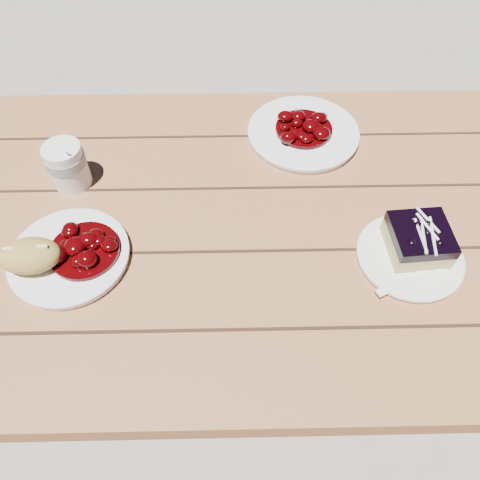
{
  "coord_description": "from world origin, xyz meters",
  "views": [
    {
      "loc": [
        0.1,
        -0.58,
        1.47
      ],
      "look_at": [
        0.11,
        -0.1,
        0.81
      ],
      "focal_mm": 35.0,
      "sensor_mm": 36.0,
      "label": 1
    }
  ],
  "objects_px": {
    "blueberry_cake": "(418,240)",
    "coffee_cup": "(68,166)",
    "bread_roll": "(30,256)",
    "second_plate": "(303,134)",
    "picnic_table": "(189,264)",
    "dessert_plate": "(409,257)",
    "main_plate": "(70,257)"
  },
  "relations": [
    {
      "from": "picnic_table",
      "to": "coffee_cup",
      "type": "distance_m",
      "value": 0.33
    },
    {
      "from": "coffee_cup",
      "to": "dessert_plate",
      "type": "bearing_deg",
      "value": -17.39
    },
    {
      "from": "picnic_table",
      "to": "bread_roll",
      "type": "relative_size",
      "value": 18.44
    },
    {
      "from": "second_plate",
      "to": "bread_roll",
      "type": "bearing_deg",
      "value": -146.03
    },
    {
      "from": "dessert_plate",
      "to": "picnic_table",
      "type": "bearing_deg",
      "value": 166.56
    },
    {
      "from": "blueberry_cake",
      "to": "dessert_plate",
      "type": "bearing_deg",
      "value": -127.77
    },
    {
      "from": "picnic_table",
      "to": "main_plate",
      "type": "relative_size",
      "value": 9.34
    },
    {
      "from": "picnic_table",
      "to": "bread_roll",
      "type": "xyz_separation_m",
      "value": [
        -0.26,
        -0.11,
        0.21
      ]
    },
    {
      "from": "main_plate",
      "to": "coffee_cup",
      "type": "xyz_separation_m",
      "value": [
        -0.03,
        0.2,
        0.04
      ]
    },
    {
      "from": "dessert_plate",
      "to": "second_plate",
      "type": "height_order",
      "value": "second_plate"
    },
    {
      "from": "bread_roll",
      "to": "blueberry_cake",
      "type": "height_order",
      "value": "bread_roll"
    },
    {
      "from": "blueberry_cake",
      "to": "second_plate",
      "type": "bearing_deg",
      "value": 114.19
    },
    {
      "from": "blueberry_cake",
      "to": "second_plate",
      "type": "height_order",
      "value": "blueberry_cake"
    },
    {
      "from": "dessert_plate",
      "to": "second_plate",
      "type": "bearing_deg",
      "value": 115.85
    },
    {
      "from": "second_plate",
      "to": "dessert_plate",
      "type": "bearing_deg",
      "value": -64.15
    },
    {
      "from": "bread_roll",
      "to": "picnic_table",
      "type": "bearing_deg",
      "value": 23.71
    },
    {
      "from": "main_plate",
      "to": "bread_roll",
      "type": "relative_size",
      "value": 1.97
    },
    {
      "from": "bread_roll",
      "to": "dessert_plate",
      "type": "distance_m",
      "value": 0.68
    },
    {
      "from": "main_plate",
      "to": "second_plate",
      "type": "relative_size",
      "value": 0.87
    },
    {
      "from": "dessert_plate",
      "to": "blueberry_cake",
      "type": "bearing_deg",
      "value": 56.31
    },
    {
      "from": "bread_roll",
      "to": "second_plate",
      "type": "xyz_separation_m",
      "value": [
        0.52,
        0.35,
        -0.04
      ]
    },
    {
      "from": "picnic_table",
      "to": "bread_roll",
      "type": "distance_m",
      "value": 0.35
    },
    {
      "from": "picnic_table",
      "to": "second_plate",
      "type": "xyz_separation_m",
      "value": [
        0.26,
        0.24,
        0.17
      ]
    },
    {
      "from": "picnic_table",
      "to": "blueberry_cake",
      "type": "distance_m",
      "value": 0.49
    },
    {
      "from": "main_plate",
      "to": "bread_roll",
      "type": "xyz_separation_m",
      "value": [
        -0.05,
        -0.02,
        0.04
      ]
    },
    {
      "from": "bread_roll",
      "to": "blueberry_cake",
      "type": "distance_m",
      "value": 0.69
    },
    {
      "from": "bread_roll",
      "to": "second_plate",
      "type": "relative_size",
      "value": 0.44
    },
    {
      "from": "blueberry_cake",
      "to": "coffee_cup",
      "type": "distance_m",
      "value": 0.7
    },
    {
      "from": "coffee_cup",
      "to": "main_plate",
      "type": "bearing_deg",
      "value": -81.03
    },
    {
      "from": "picnic_table",
      "to": "bread_roll",
      "type": "bearing_deg",
      "value": -156.29
    },
    {
      "from": "picnic_table",
      "to": "second_plate",
      "type": "bearing_deg",
      "value": 42.08
    },
    {
      "from": "main_plate",
      "to": "dessert_plate",
      "type": "xyz_separation_m",
      "value": [
        0.63,
        -0.01,
        -0.0
      ]
    }
  ]
}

